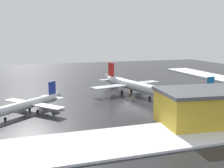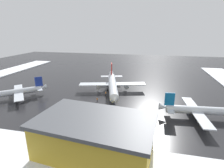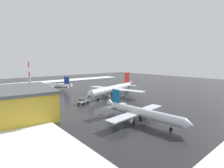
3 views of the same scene
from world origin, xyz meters
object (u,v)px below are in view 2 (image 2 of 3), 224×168
cargo_hangar (95,136)px  ground_crew_mid_apron (97,99)px  pushback_tug (112,109)px  airplane_foreground_jet (14,92)px  airplane_far_rear (113,85)px  airplane_distant_tail (201,110)px  ground_crew_near_tug (106,93)px

cargo_hangar → ground_crew_mid_apron: bearing=112.7°
pushback_tug → cargo_hangar: 21.19m
airplane_foreground_jet → cargo_hangar: cargo_hangar is taller
airplane_far_rear → airplane_distant_tail: 36.31m
pushback_tug → ground_crew_mid_apron: pushback_tug is taller
ground_crew_near_tug → airplane_foreground_jet: bearing=-65.9°
airplane_foreground_jet → pushback_tug: bearing=134.3°
ground_crew_mid_apron → airplane_far_rear: bearing=-150.7°
airplane_foreground_jet → ground_crew_mid_apron: size_ratio=12.50×
airplane_distant_tail → cargo_hangar: size_ratio=1.01×
cargo_hangar → airplane_distant_tail: bearing=46.4°
airplane_far_rear → cargo_hangar: airplane_far_rear is taller
cargo_hangar → airplane_far_rear: bearing=103.2°
airplane_far_rear → pushback_tug: airplane_far_rear is taller
airplane_distant_tail → cargo_hangar: (-27.13, -23.00, 1.81)m
pushback_tug → ground_crew_near_tug: (-6.05, 14.76, -0.31)m
airplane_far_rear → airplane_foreground_jet: airplane_far_rear is taller
airplane_foreground_jet → ground_crew_near_tug: airplane_foreground_jet is taller
airplane_foreground_jet → pushback_tug: 41.50m
ground_crew_mid_apron → cargo_hangar: 29.77m
pushback_tug → airplane_far_rear: bearing=176.5°
airplane_far_rear → airplane_foreground_jet: 40.32m
airplane_far_rear → pushback_tug: size_ratio=7.03×
airplane_far_rear → pushback_tug: bearing=-2.5°
airplane_distant_tail → cargo_hangar: bearing=-145.0°
airplane_foreground_jet → pushback_tug: (41.32, -3.67, -1.28)m
airplane_distant_tail → ground_crew_mid_apron: 36.00m
airplane_foreground_jet → ground_crew_mid_apron: (33.71, 3.73, -1.59)m
ground_crew_mid_apron → cargo_hangar: size_ratio=0.06×
airplane_far_rear → ground_crew_near_tug: airplane_far_rear is taller
airplane_distant_tail → ground_crew_mid_apron: bearing=166.2°
ground_crew_mid_apron → airplane_foreground_jet: bearing=-37.6°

